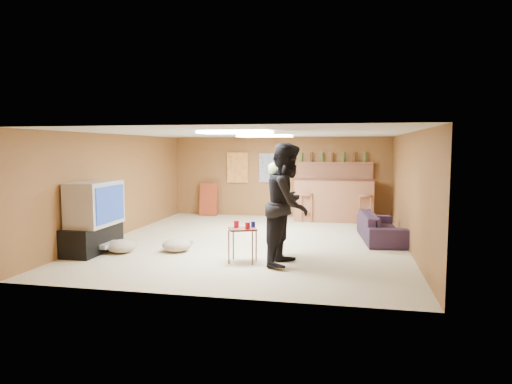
% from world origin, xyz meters
% --- Properties ---
extents(ground, '(7.00, 7.00, 0.00)m').
position_xyz_m(ground, '(0.00, 0.00, 0.00)').
color(ground, '#C3BB95').
rests_on(ground, ground).
extents(ceiling, '(6.00, 7.00, 0.02)m').
position_xyz_m(ceiling, '(0.00, 0.00, 2.20)').
color(ceiling, silver).
rests_on(ceiling, ground).
extents(wall_back, '(6.00, 0.02, 2.20)m').
position_xyz_m(wall_back, '(0.00, 3.50, 1.10)').
color(wall_back, brown).
rests_on(wall_back, ground).
extents(wall_front, '(6.00, 0.02, 2.20)m').
position_xyz_m(wall_front, '(0.00, -3.50, 1.10)').
color(wall_front, brown).
rests_on(wall_front, ground).
extents(wall_left, '(0.02, 7.00, 2.20)m').
position_xyz_m(wall_left, '(-3.00, 0.00, 1.10)').
color(wall_left, brown).
rests_on(wall_left, ground).
extents(wall_right, '(0.02, 7.00, 2.20)m').
position_xyz_m(wall_right, '(3.00, 0.00, 1.10)').
color(wall_right, brown).
rests_on(wall_right, ground).
extents(tv_stand, '(0.55, 1.30, 0.50)m').
position_xyz_m(tv_stand, '(-2.72, -1.50, 0.25)').
color(tv_stand, black).
rests_on(tv_stand, ground).
extents(dvd_box, '(0.35, 0.50, 0.08)m').
position_xyz_m(dvd_box, '(-2.50, -1.50, 0.15)').
color(dvd_box, '#B2B2B7').
rests_on(dvd_box, tv_stand).
extents(tv_body, '(0.60, 1.10, 0.80)m').
position_xyz_m(tv_body, '(-2.65, -1.50, 0.90)').
color(tv_body, '#B2B2B7').
rests_on(tv_body, tv_stand).
extents(tv_screen, '(0.02, 0.95, 0.65)m').
position_xyz_m(tv_screen, '(-2.34, -1.50, 0.90)').
color(tv_screen, navy).
rests_on(tv_screen, tv_body).
extents(bar_counter, '(2.00, 0.60, 1.10)m').
position_xyz_m(bar_counter, '(1.50, 2.95, 0.55)').
color(bar_counter, brown).
rests_on(bar_counter, ground).
extents(bar_lip, '(2.10, 0.12, 0.05)m').
position_xyz_m(bar_lip, '(1.50, 2.70, 1.10)').
color(bar_lip, '#411E14').
rests_on(bar_lip, bar_counter).
extents(bar_shelf, '(2.00, 0.18, 0.05)m').
position_xyz_m(bar_shelf, '(1.50, 3.40, 1.50)').
color(bar_shelf, brown).
rests_on(bar_shelf, bar_backing).
extents(bar_backing, '(2.00, 0.14, 0.60)m').
position_xyz_m(bar_backing, '(1.50, 3.42, 1.20)').
color(bar_backing, brown).
rests_on(bar_backing, bar_counter).
extents(poster_left, '(0.60, 0.03, 0.85)m').
position_xyz_m(poster_left, '(-1.20, 3.46, 1.35)').
color(poster_left, '#BF3F26').
rests_on(poster_left, wall_back).
extents(poster_right, '(0.55, 0.03, 0.80)m').
position_xyz_m(poster_right, '(-0.30, 3.46, 1.35)').
color(poster_right, '#334C99').
rests_on(poster_right, wall_back).
extents(folding_chair_stack, '(0.50, 0.26, 0.91)m').
position_xyz_m(folding_chair_stack, '(-2.00, 3.30, 0.45)').
color(folding_chair_stack, '#98361C').
rests_on(folding_chair_stack, ground).
extents(ceiling_panel_front, '(1.20, 0.60, 0.04)m').
position_xyz_m(ceiling_panel_front, '(0.00, -1.50, 2.17)').
color(ceiling_panel_front, white).
rests_on(ceiling_panel_front, ceiling).
extents(ceiling_panel_back, '(1.20, 0.60, 0.04)m').
position_xyz_m(ceiling_panel_back, '(0.00, 1.20, 2.17)').
color(ceiling_panel_back, white).
rests_on(ceiling_panel_back, ceiling).
extents(person_olive, '(0.57, 0.70, 1.67)m').
position_xyz_m(person_olive, '(0.70, -1.31, 0.83)').
color(person_olive, '#5C663B').
rests_on(person_olive, ground).
extents(person_black, '(0.90, 1.08, 1.99)m').
position_xyz_m(person_black, '(0.91, -1.65, 1.00)').
color(person_black, black).
rests_on(person_black, ground).
extents(sofa, '(0.95, 2.00, 0.57)m').
position_xyz_m(sofa, '(2.55, 0.66, 0.28)').
color(sofa, black).
rests_on(sofa, ground).
extents(tray_table, '(0.54, 0.49, 0.58)m').
position_xyz_m(tray_table, '(0.15, -1.67, 0.29)').
color(tray_table, '#411E14').
rests_on(tray_table, ground).
extents(cup_red_near, '(0.11, 0.11, 0.12)m').
position_xyz_m(cup_red_near, '(0.04, -1.64, 0.64)').
color(cup_red_near, red).
rests_on(cup_red_near, tray_table).
extents(cup_red_far, '(0.09, 0.09, 0.11)m').
position_xyz_m(cup_red_far, '(0.25, -1.74, 0.64)').
color(cup_red_far, red).
rests_on(cup_red_far, tray_table).
extents(cup_blue, '(0.10, 0.10, 0.10)m').
position_xyz_m(cup_blue, '(0.31, -1.55, 0.63)').
color(cup_blue, navy).
rests_on(cup_blue, tray_table).
extents(bar_stool_left, '(0.50, 0.50, 1.27)m').
position_xyz_m(bar_stool_left, '(0.83, 2.72, 0.63)').
color(bar_stool_left, brown).
rests_on(bar_stool_left, ground).
extents(bar_stool_right, '(0.41, 0.41, 1.20)m').
position_xyz_m(bar_stool_right, '(2.28, 2.69, 0.60)').
color(bar_stool_right, brown).
rests_on(bar_stool_right, ground).
extents(cushion_near_tv, '(0.69, 0.69, 0.24)m').
position_xyz_m(cushion_near_tv, '(-1.23, -1.14, 0.12)').
color(cushion_near_tv, gray).
rests_on(cushion_near_tv, ground).
extents(cushion_mid, '(0.41, 0.41, 0.18)m').
position_xyz_m(cushion_mid, '(-1.27, -0.67, 0.09)').
color(cushion_mid, gray).
rests_on(cushion_mid, ground).
extents(cushion_far, '(0.62, 0.62, 0.24)m').
position_xyz_m(cushion_far, '(-2.18, -1.44, 0.12)').
color(cushion_far, gray).
rests_on(cushion_far, ground).
extents(bottle_row, '(1.76, 0.08, 0.26)m').
position_xyz_m(bottle_row, '(1.44, 3.38, 1.65)').
color(bottle_row, '#3F7233').
rests_on(bottle_row, bar_shelf).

